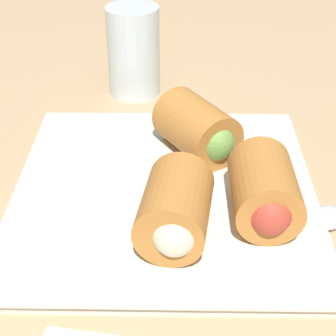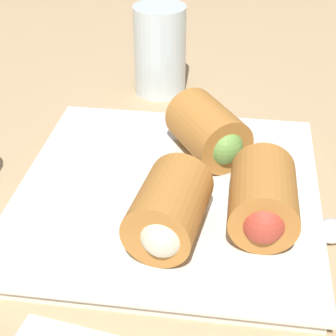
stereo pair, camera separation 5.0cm
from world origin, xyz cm
name	(u,v)px [view 2 (the right image)]	position (x,y,z in cm)	size (l,w,h in cm)	color
table_surface	(176,222)	(0.00, 0.00, 1.00)	(180.00, 140.00, 2.00)	tan
serving_plate	(168,195)	(1.57, 0.97, 2.76)	(27.74, 26.54, 1.50)	silver
roll_front_left	(168,212)	(-5.17, 0.05, 6.19)	(8.92, 6.38, 5.37)	#B77533
roll_front_right	(263,200)	(-2.66, -7.17, 6.19)	(8.64, 5.44, 5.37)	#B77533
roll_back_left	(210,132)	(7.27, -2.23, 6.19)	(9.36, 8.69, 5.37)	#B77533
drinking_glass	(160,50)	(23.82, 5.09, 7.28)	(6.19, 6.19, 10.57)	silver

